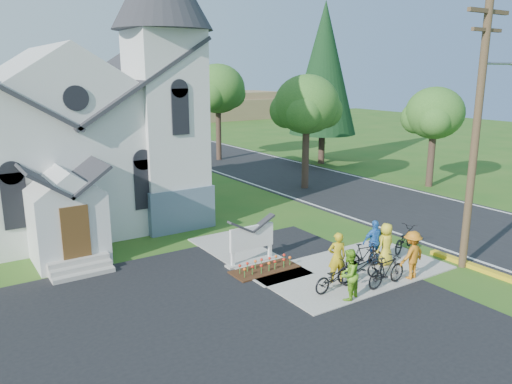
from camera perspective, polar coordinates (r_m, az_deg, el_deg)
ground at (r=17.85m, az=8.51°, el=-10.44°), size 120.00×120.00×0.00m
parking_lot at (r=13.00m, az=-10.16°, el=-20.41°), size 20.00×16.00×0.02m
road at (r=34.99m, az=4.42°, el=1.74°), size 8.00×90.00×0.02m
sidewalk at (r=19.12m, az=10.90°, el=-8.76°), size 7.00×4.00×0.05m
church at (r=25.20m, az=-20.77°, el=8.27°), size 12.35×12.00×13.00m
church_sign at (r=19.15m, az=-0.50°, el=-5.27°), size 2.20×0.40×1.70m
flower_bed at (r=18.80m, az=1.02°, el=-8.87°), size 2.60×1.10×0.07m
utility_pole at (r=19.56m, az=24.03°, el=7.10°), size 3.45×0.28×10.00m
tree_road_near at (r=31.01m, az=5.81°, el=9.87°), size 4.00×4.00×7.05m
tree_road_mid at (r=41.23m, az=-4.38°, el=11.64°), size 4.40×4.40×7.80m
tree_road_far at (r=33.33m, az=19.75°, el=8.42°), size 3.60×3.60×6.30m
conifer at (r=39.72m, az=7.78°, el=13.80°), size 5.20×5.20×12.40m
distant_hills at (r=70.02m, az=-21.69°, el=8.62°), size 61.00×10.00×5.60m
cyclist_0 at (r=17.66m, az=9.25°, el=-7.37°), size 0.77×0.64×1.81m
bike_0 at (r=17.17m, az=9.06°, el=-9.57°), size 1.81×0.68×0.94m
cyclist_1 at (r=16.48m, az=10.53°, el=-9.24°), size 0.98×0.87×1.69m
bike_1 at (r=19.19m, az=12.26°, el=-7.10°), size 1.68×0.74×0.98m
cyclist_2 at (r=19.56m, az=13.43°, el=-5.60°), size 1.09×0.70×1.73m
bike_2 at (r=18.04m, az=11.82°, el=-8.40°), size 2.00×0.92×1.01m
cyclist_3 at (r=18.59m, az=17.39°, el=-6.87°), size 1.16×0.71×1.74m
bike_3 at (r=17.82m, az=14.71°, el=-8.72°), size 1.83×0.60×1.09m
cyclist_4 at (r=19.59m, az=14.62°, el=-5.78°), size 0.84×0.59×1.64m
bike_4 at (r=21.37m, az=16.58°, el=-5.15°), size 2.03×1.30×1.01m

